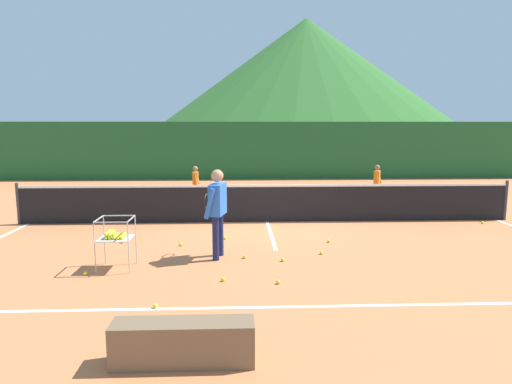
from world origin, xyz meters
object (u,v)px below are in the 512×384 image
courtside_bench (183,342)px  ball_cart (115,236)px  tennis_ball_4 (482,222)px  tennis_ball_11 (225,238)px  student_0 (196,181)px  tennis_ball_1 (283,260)px  tennis_ball_2 (181,244)px  tennis_ball_3 (321,253)px  tennis_ball_9 (278,282)px  student_1 (377,180)px  tennis_ball_5 (223,279)px  instructor (217,205)px  tennis_ball_8 (122,242)px  tennis_ball_10 (329,241)px  tennis_ball_0 (155,306)px  tennis_ball_6 (245,257)px  tennis_net (267,203)px  tennis_ball_7 (85,273)px

courtside_bench → ball_cart: bearing=115.9°
tennis_ball_4 → tennis_ball_11: 6.65m
student_0 → tennis_ball_1: 6.71m
ball_cart → tennis_ball_2: (0.95, 1.45, -0.56)m
tennis_ball_3 → tennis_ball_9: 1.88m
student_1 → tennis_ball_5: student_1 is taller
instructor → tennis_ball_8: bearing=151.5°
instructor → tennis_ball_10: (2.33, 0.99, -0.97)m
student_0 → courtside_bench: (0.77, -9.83, -0.49)m
ball_cart → tennis_ball_11: 2.74m
student_1 → tennis_ball_5: 8.76m
tennis_ball_11 → tennis_ball_9: bearing=-71.9°
instructor → tennis_ball_3: bearing=3.5°
student_1 → tennis_ball_0: student_1 is taller
tennis_ball_8 → tennis_ball_11: (2.18, 0.21, 0.00)m
ball_cart → tennis_ball_2: 1.82m
tennis_ball_5 → tennis_ball_6: (0.36, 1.24, 0.00)m
courtside_bench → tennis_ball_9: bearing=62.5°
tennis_ball_8 → tennis_ball_2: bearing=-11.9°
tennis_ball_0 → tennis_ball_6: (1.26, 2.27, 0.00)m
instructor → tennis_ball_0: 2.66m
tennis_ball_4 → tennis_ball_1: bearing=-151.2°
tennis_net → tennis_ball_11: 2.11m
tennis_ball_4 → tennis_ball_6: bearing=-155.8°
tennis_ball_4 → tennis_ball_8: size_ratio=1.00×
tennis_ball_9 → tennis_ball_8: bearing=140.0°
student_0 → tennis_ball_3: student_0 is taller
student_1 → courtside_bench: student_1 is taller
instructor → tennis_ball_2: bearing=133.2°
tennis_ball_9 → tennis_ball_4: bearing=36.5°
student_0 → tennis_net: bearing=-54.1°
tennis_ball_5 → tennis_ball_8: bearing=132.3°
tennis_ball_3 → tennis_ball_8: 4.21m
student_0 → tennis_ball_8: size_ratio=17.53×
tennis_ball_1 → tennis_ball_2: same height
student_0 → tennis_ball_6: size_ratio=17.53×
tennis_ball_0 → instructor: bearing=72.2°
instructor → tennis_ball_7: bearing=-156.8°
student_0 → tennis_ball_7: 7.09m
tennis_ball_4 → tennis_ball_10: size_ratio=1.00×
student_1 → tennis_ball_0: size_ratio=17.82×
tennis_ball_9 → courtside_bench: (-1.21, -2.33, 0.20)m
tennis_ball_10 → courtside_bench: bearing=-117.7°
instructor → tennis_ball_9: size_ratio=24.72×
tennis_net → tennis_ball_10: bearing=-60.9°
ball_cart → tennis_ball_8: size_ratio=13.22×
tennis_ball_5 → student_0: bearing=98.6°
tennis_ball_9 → tennis_ball_0: bearing=-153.7°
tennis_net → tennis_ball_6: 3.29m
instructor → tennis_ball_6: 1.10m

